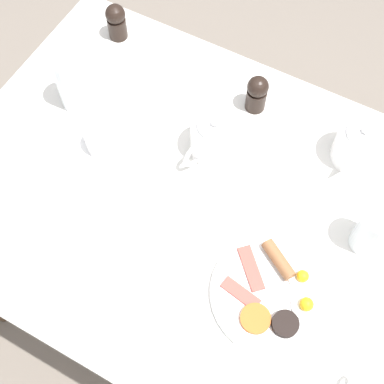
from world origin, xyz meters
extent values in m
plane|color=#70665B|center=(0.00, 0.00, 0.00)|extent=(8.00, 8.00, 0.00)
cube|color=silver|center=(0.00, 0.00, 0.72)|extent=(0.87, 1.16, 0.03)
cylinder|color=brown|center=(0.38, 0.53, 0.35)|extent=(0.04, 0.04, 0.71)
cylinder|color=white|center=(-0.12, -0.26, 0.74)|extent=(0.27, 0.27, 0.01)
cylinder|color=white|center=(-0.12, -0.33, 0.75)|extent=(0.06, 0.06, 0.00)
sphere|color=yellow|center=(-0.12, -0.33, 0.76)|extent=(0.03, 0.03, 0.03)
cylinder|color=white|center=(-0.07, -0.30, 0.75)|extent=(0.06, 0.06, 0.00)
sphere|color=yellow|center=(-0.07, -0.30, 0.76)|extent=(0.03, 0.03, 0.03)
cylinder|color=brown|center=(-0.06, -0.24, 0.76)|extent=(0.07, 0.09, 0.03)
cube|color=#B74C42|center=(-0.10, -0.20, 0.75)|extent=(0.09, 0.09, 0.01)
cube|color=#B74C42|center=(-0.16, -0.20, 0.75)|extent=(0.04, 0.09, 0.01)
cylinder|color=#D16023|center=(-0.19, -0.25, 0.76)|extent=(0.06, 0.06, 0.01)
cylinder|color=black|center=(-0.17, -0.31, 0.76)|extent=(0.06, 0.06, 0.02)
cylinder|color=white|center=(0.14, 0.02, 0.79)|extent=(0.11, 0.11, 0.09)
cylinder|color=white|center=(0.14, 0.02, 0.84)|extent=(0.08, 0.08, 0.01)
sphere|color=white|center=(0.14, 0.02, 0.85)|extent=(0.02, 0.02, 0.02)
cone|color=white|center=(0.20, 0.00, 0.80)|extent=(0.06, 0.03, 0.05)
torus|color=white|center=(0.08, 0.03, 0.79)|extent=(0.08, 0.03, 0.08)
cylinder|color=white|center=(0.28, -0.29, 0.79)|extent=(0.11, 0.11, 0.09)
cylinder|color=white|center=(0.28, -0.29, 0.84)|extent=(0.08, 0.08, 0.01)
sphere|color=white|center=(0.28, -0.29, 0.85)|extent=(0.02, 0.02, 0.02)
cone|color=white|center=(0.21, -0.28, 0.80)|extent=(0.05, 0.02, 0.05)
torus|color=white|center=(0.34, -0.29, 0.79)|extent=(0.08, 0.01, 0.08)
cylinder|color=white|center=(0.02, 0.25, 0.74)|extent=(0.15, 0.15, 0.01)
cylinder|color=white|center=(0.02, 0.25, 0.77)|extent=(0.08, 0.08, 0.06)
cylinder|color=tan|center=(0.02, 0.25, 0.77)|extent=(0.07, 0.07, 0.04)
torus|color=white|center=(0.06, 0.23, 0.77)|extent=(0.04, 0.02, 0.04)
cylinder|color=white|center=(0.08, -0.39, 0.80)|extent=(0.08, 0.08, 0.12)
cylinder|color=white|center=(0.10, 0.38, 0.82)|extent=(0.08, 0.08, 0.16)
cylinder|color=black|center=(0.34, 0.41, 0.77)|extent=(0.05, 0.05, 0.06)
sphere|color=black|center=(0.34, 0.41, 0.82)|extent=(0.05, 0.05, 0.05)
cylinder|color=black|center=(0.30, -0.02, 0.77)|extent=(0.05, 0.05, 0.06)
sphere|color=black|center=(0.30, -0.02, 0.82)|extent=(0.05, 0.05, 0.05)
cube|color=silver|center=(0.22, 0.47, 0.74)|extent=(0.08, 0.16, 0.00)
cube|color=silver|center=(-0.24, -0.01, 0.74)|extent=(0.05, 0.22, 0.00)
cube|color=silver|center=(-0.08, 0.45, 0.74)|extent=(0.05, 0.15, 0.00)
cube|color=silver|center=(-0.19, 0.28, 0.74)|extent=(0.07, 0.16, 0.00)
camera|label=1|loc=(-0.50, -0.27, 1.83)|focal=50.00mm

